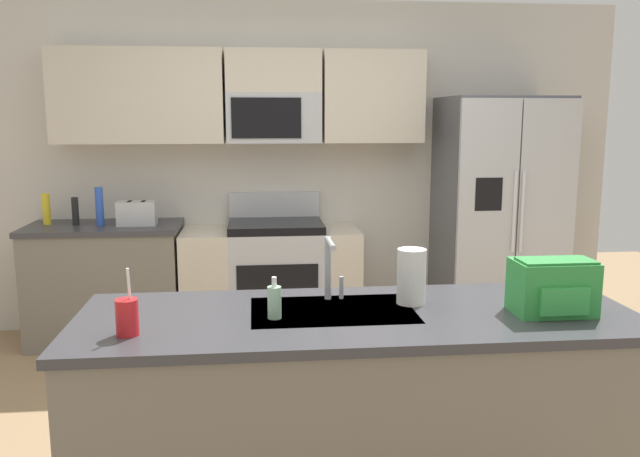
{
  "coord_description": "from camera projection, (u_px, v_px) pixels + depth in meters",
  "views": [
    {
      "loc": [
        -0.37,
        -3.12,
        1.7
      ],
      "look_at": [
        0.02,
        0.6,
        1.05
      ],
      "focal_mm": 36.23,
      "sensor_mm": 36.0,
      "label": 1
    }
  ],
  "objects": [
    {
      "name": "ground_plane",
      "position": [
        329.0,
        445.0,
        3.38
      ],
      "size": [
        9.0,
        9.0,
        0.0
      ],
      "primitive_type": "plane",
      "color": "#997A56",
      "rests_on": "ground"
    },
    {
      "name": "kitchen_wall_unit",
      "position": [
        281.0,
        145.0,
        5.16
      ],
      "size": [
        5.2,
        0.43,
        2.6
      ],
      "color": "beige",
      "rests_on": "ground"
    },
    {
      "name": "back_counter",
      "position": [
        107.0,
        283.0,
        4.92
      ],
      "size": [
        1.13,
        0.63,
        0.9
      ],
      "color": "slate",
      "rests_on": "ground"
    },
    {
      "name": "range_oven",
      "position": [
        271.0,
        279.0,
        5.05
      ],
      "size": [
        1.36,
        0.61,
        1.1
      ],
      "color": "#B7BABF",
      "rests_on": "ground"
    },
    {
      "name": "refrigerator",
      "position": [
        498.0,
        216.0,
        5.08
      ],
      "size": [
        0.9,
        0.76,
        1.85
      ],
      "color": "#4C4F54",
      "rests_on": "ground"
    },
    {
      "name": "island_counter",
      "position": [
        357.0,
        414.0,
        2.74
      ],
      "size": [
        2.3,
        0.82,
        0.9
      ],
      "color": "slate",
      "rests_on": "ground"
    },
    {
      "name": "toaster",
      "position": [
        137.0,
        213.0,
        4.8
      ],
      "size": [
        0.28,
        0.16,
        0.18
      ],
      "color": "#B7BABF",
      "rests_on": "back_counter"
    },
    {
      "name": "pepper_mill",
      "position": [
        75.0,
        211.0,
        4.8
      ],
      "size": [
        0.05,
        0.05,
        0.21
      ],
      "primitive_type": "cylinder",
      "color": "black",
      "rests_on": "back_counter"
    },
    {
      "name": "bottle_blue",
      "position": [
        100.0,
        206.0,
        4.79
      ],
      "size": [
        0.06,
        0.06,
        0.29
      ],
      "primitive_type": "cylinder",
      "color": "blue",
      "rests_on": "back_counter"
    },
    {
      "name": "bottle_yellow",
      "position": [
        46.0,
        209.0,
        4.84
      ],
      "size": [
        0.06,
        0.06,
        0.23
      ],
      "primitive_type": "cylinder",
      "color": "yellow",
      "rests_on": "back_counter"
    },
    {
      "name": "sink_faucet",
      "position": [
        330.0,
        263.0,
        2.81
      ],
      "size": [
        0.08,
        0.21,
        0.28
      ],
      "color": "#B7BABF",
      "rests_on": "island_counter"
    },
    {
      "name": "drink_cup_red",
      "position": [
        127.0,
        317.0,
        2.38
      ],
      "size": [
        0.08,
        0.08,
        0.26
      ],
      "color": "red",
      "rests_on": "island_counter"
    },
    {
      "name": "soap_dispenser",
      "position": [
        274.0,
        302.0,
        2.58
      ],
      "size": [
        0.06,
        0.06,
        0.17
      ],
      "color": "#A5D8B2",
      "rests_on": "island_counter"
    },
    {
      "name": "paper_towel_roll",
      "position": [
        411.0,
        276.0,
        2.78
      ],
      "size": [
        0.12,
        0.12,
        0.24
      ],
      "primitive_type": "cylinder",
      "color": "white",
      "rests_on": "island_counter"
    },
    {
      "name": "backpack",
      "position": [
        553.0,
        286.0,
        2.63
      ],
      "size": [
        0.32,
        0.22,
        0.23
      ],
      "color": "green",
      "rests_on": "island_counter"
    }
  ]
}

